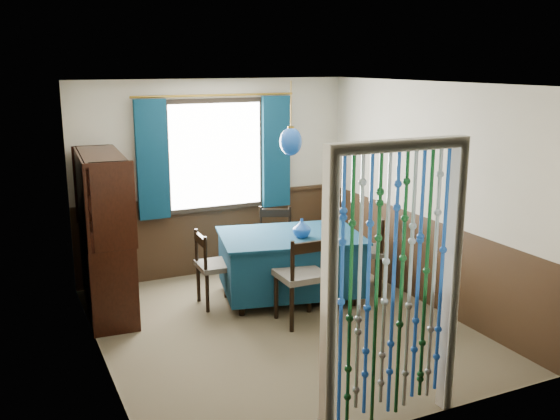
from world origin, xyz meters
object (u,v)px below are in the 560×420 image
pendant_lamp (291,141)px  bowl_shelf (114,209)px  chair_right (366,251)px  vase_table (302,229)px  dining_table (290,261)px  chair_near (302,277)px  chair_far (275,242)px  chair_left (214,266)px  sideboard (106,258)px  vase_sideboard (105,219)px

pendant_lamp → bowl_shelf: 2.04m
chair_right → vase_table: (-0.85, 0.03, 0.37)m
dining_table → pendant_lamp: 1.40m
pendant_lamp → chair_near: bearing=-106.0°
chair_far → vase_table: (-0.04, -0.82, 0.38)m
chair_far → vase_table: size_ratio=4.64×
vase_table → dining_table: bearing=112.1°
chair_left → vase_table: (0.94, -0.32, 0.41)m
sideboard → pendant_lamp: size_ratio=2.17×
chair_near → pendant_lamp: pendant_lamp is taller
vase_table → bowl_shelf: (-2.01, 0.30, 0.37)m
chair_left → pendant_lamp: (0.88, -0.17, 1.38)m
pendant_lamp → vase_sideboard: (-1.94, 0.74, -0.85)m
dining_table → bowl_shelf: bearing=-171.7°
vase_table → vase_sideboard: vase_sideboard is taller
chair_near → vase_table: bearing=63.8°
bowl_shelf → chair_near: bearing=-25.9°
chair_far → chair_left: (-0.98, -0.50, -0.02)m
chair_left → vase_table: vase_table is taller
dining_table → bowl_shelf: 2.10m
chair_near → chair_right: chair_near is taller
dining_table → vase_sideboard: bearing=171.5°
vase_table → vase_sideboard: size_ratio=0.94×
dining_table → chair_right: chair_right is taller
chair_right → vase_sideboard: (-2.86, 0.93, 0.49)m
chair_far → bowl_shelf: (-2.05, -0.52, 0.75)m
dining_table → vase_sideboard: size_ratio=8.61×
chair_far → chair_left: chair_far is taller
chair_left → pendant_lamp: bearing=80.9°
chair_right → pendant_lamp: size_ratio=1.15×
dining_table → vase_table: bearing=-55.5°
chair_left → pendant_lamp: size_ratio=1.06×
vase_table → pendant_lamp: bearing=112.1°
chair_left → vase_sideboard: bearing=-117.0°
chair_far → sideboard: (-2.11, -0.18, 0.13)m
chair_right → chair_near: bearing=142.5°
dining_table → chair_far: size_ratio=1.97×
dining_table → bowl_shelf: bowl_shelf is taller
dining_table → chair_left: 0.89m
chair_left → vase_sideboard: size_ratio=4.14×
bowl_shelf → vase_sideboard: 0.65m
chair_far → pendant_lamp: pendant_lamp is taller
chair_far → pendant_lamp: bearing=107.7°
vase_table → vase_sideboard: (-2.01, 0.90, 0.12)m
chair_near → vase_table: chair_near is taller
pendant_lamp → vase_sideboard: 2.25m
bowl_shelf → sideboard: bearing=99.9°
chair_right → pendant_lamp: (-0.92, 0.19, 1.35)m
vase_sideboard → chair_left: bearing=-28.5°
chair_left → vase_table: size_ratio=4.41×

